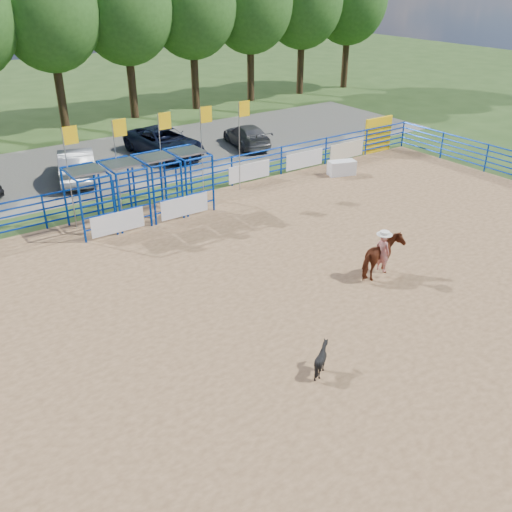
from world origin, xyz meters
name	(u,v)px	position (x,y,z in m)	size (l,w,h in m)	color
ground	(317,288)	(0.00, 0.00, 0.00)	(120.00, 120.00, 0.00)	#355020
arena_dirt	(317,287)	(0.00, 0.00, 0.01)	(30.00, 20.00, 0.02)	#9F774F
gravel_strip	(119,161)	(0.00, 17.00, 0.01)	(40.00, 10.00, 0.01)	slate
announcer_table	(342,168)	(8.51, 8.16, 0.39)	(1.38, 0.64, 0.74)	white
horse_and_rider	(382,254)	(2.27, -0.66, 0.87)	(1.89, 1.17, 2.40)	#602713
calf	(321,359)	(-2.82, -3.47, 0.43)	(0.67, 0.75, 0.83)	black
car_b	(77,164)	(-2.85, 15.24, 0.80)	(1.68, 4.81, 1.59)	gray
car_c	(164,142)	(2.58, 16.45, 0.78)	(2.55, 5.54, 1.54)	black
car_d	(247,136)	(7.48, 15.37, 0.64)	(1.76, 4.33, 1.26)	#505052
perimeter_fence	(318,268)	(0.00, 0.00, 0.75)	(30.10, 20.10, 1.50)	#0735AA
chute_assembly	(149,188)	(-1.90, 8.84, 1.26)	(19.32, 2.41, 4.20)	#0735AA
treeline	(47,5)	(0.00, 26.00, 7.53)	(56.40, 6.40, 11.24)	#3F2B19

